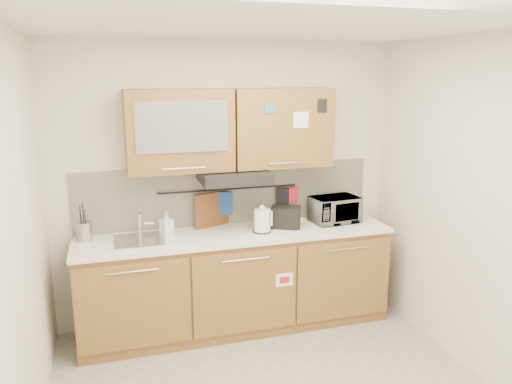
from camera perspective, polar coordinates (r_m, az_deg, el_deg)
ceiling at (r=3.14m, az=3.14°, el=18.81°), size 3.20×3.20×0.00m
wall_back at (r=4.67m, az=-3.25°, el=0.94°), size 3.20×0.00×3.20m
wall_left at (r=3.16m, az=-25.90°, el=-6.49°), size 0.00×3.00×3.00m
wall_right at (r=4.08m, az=24.56°, el=-2.08°), size 0.00×3.00×3.00m
base_cabinet at (r=4.67m, az=-2.22°, el=-10.64°), size 2.80×0.64×0.88m
countertop at (r=4.49m, az=-2.26°, el=-4.87°), size 2.82×0.62×0.04m
backsplash at (r=4.69m, az=-3.20°, el=-0.29°), size 2.80×0.02×0.56m
upper_cabinets at (r=4.42m, az=-2.87°, el=7.20°), size 1.82×0.37×0.70m
range_hood at (r=4.41m, az=-2.52°, el=1.80°), size 0.60×0.46×0.10m
sink at (r=4.38m, az=-13.20°, el=-5.36°), size 0.42×0.40×0.26m
utensil_rail at (r=4.64m, az=-3.10°, el=0.33°), size 1.30×0.02×0.02m
utensil_crock at (r=4.47m, az=-19.02°, el=-4.26°), size 0.16×0.16×0.33m
kettle at (r=4.46m, az=0.71°, el=-3.37°), size 0.19×0.18×0.25m
toaster at (r=4.59m, az=3.44°, el=-2.86°), size 0.30×0.25×0.20m
microwave at (r=4.82m, az=8.98°, el=-1.99°), size 0.47×0.35×0.24m
soap_bottle at (r=4.44m, az=-10.18°, el=-3.55°), size 0.13×0.13×0.21m
cutting_board at (r=4.65m, az=-4.93°, el=-2.84°), size 0.36×0.15×0.46m
oven_mitt at (r=4.64m, az=-3.52°, el=-1.28°), size 0.13×0.08×0.22m
dark_pouch at (r=4.79m, az=3.05°, el=-0.68°), size 0.13×0.08×0.19m
pot_holder at (r=4.82m, az=4.14°, el=-0.34°), size 0.12×0.04×0.15m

